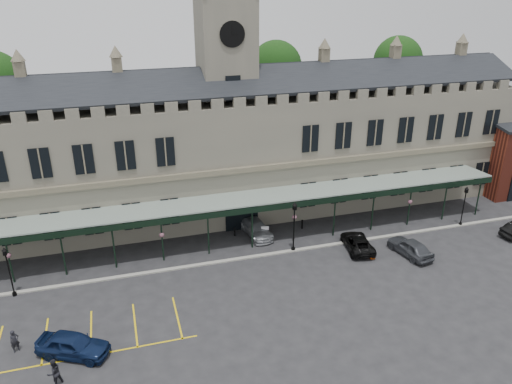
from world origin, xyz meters
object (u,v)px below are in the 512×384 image
object	(u,v)px
car_van	(357,243)
sign_board	(265,232)
station_building	(228,150)
lamp_post_mid	(294,222)
person_b	(54,372)
car_right_a	(410,247)
clock_tower	(227,84)
lamp_post_left	(8,267)
traffic_cone	(373,255)
car_taxi	(256,228)
lamp_post_right	(464,203)
person_a	(15,341)
car_left_a	(73,345)

from	to	relation	value
car_van	sign_board	bearing A→B (deg)	-21.26
station_building	lamp_post_mid	xyz separation A→B (m)	(3.37, -10.33, -3.62)
lamp_post_mid	person_b	xyz separation A→B (m)	(-19.34, -10.93, -1.94)
lamp_post_mid	car_right_a	size ratio (longest dim) A/B	1.07
clock_tower	lamp_post_left	size ratio (longest dim) A/B	5.81
lamp_post_mid	sign_board	world-z (taller)	lamp_post_mid
traffic_cone	car_taxi	world-z (taller)	car_taxi
car_right_a	traffic_cone	bearing A→B (deg)	-18.34
lamp_post_right	person_a	distance (m)	40.30
station_building	person_b	world-z (taller)	station_building
station_building	car_right_a	size ratio (longest dim) A/B	13.34
sign_board	car_taxi	size ratio (longest dim) A/B	0.25
car_taxi	person_b	size ratio (longest dim) A/B	2.69
car_taxi	person_b	world-z (taller)	person_b
lamp_post_left	car_taxi	bearing A→B (deg)	11.43
lamp_post_left	station_building	bearing A→B (deg)	28.44
station_building	car_left_a	distance (m)	24.79
car_van	lamp_post_mid	bearing A→B (deg)	-4.59
lamp_post_mid	person_b	distance (m)	22.30
clock_tower	traffic_cone	bearing A→B (deg)	-54.84
station_building	traffic_cone	bearing A→B (deg)	-54.66
clock_tower	lamp_post_right	distance (m)	25.72
station_building	car_taxi	size ratio (longest dim) A/B	12.30
station_building	sign_board	size ratio (longest dim) A/B	48.38
station_building	traffic_cone	world-z (taller)	station_building
clock_tower	person_a	distance (m)	28.41
station_building	person_a	size ratio (longest dim) A/B	37.28
car_van	car_right_a	bearing A→B (deg)	159.15
person_b	lamp_post_mid	bearing A→B (deg)	175.26
car_van	lamp_post_right	bearing A→B (deg)	-165.15
car_van	person_b	world-z (taller)	person_b
station_building	lamp_post_left	world-z (taller)	station_building
lamp_post_right	sign_board	size ratio (longest dim) A/B	3.36
person_b	car_right_a	bearing A→B (deg)	160.03
sign_board	car_left_a	size ratio (longest dim) A/B	0.26
lamp_post_left	car_right_a	size ratio (longest dim) A/B	0.95
traffic_cone	car_van	distance (m)	1.95
lamp_post_left	person_a	xyz separation A→B (m)	(1.04, -6.76, -1.72)
lamp_post_mid	sign_board	size ratio (longest dim) A/B	3.88
lamp_post_left	person_b	bearing A→B (deg)	-70.53
clock_tower	lamp_post_right	xyz separation A→B (m)	(20.97, -10.43, -10.64)
lamp_post_left	car_right_a	world-z (taller)	lamp_post_left
car_left_a	lamp_post_right	bearing A→B (deg)	-50.03
station_building	lamp_post_mid	world-z (taller)	station_building
person_a	person_b	world-z (taller)	person_b
lamp_post_mid	car_right_a	distance (m)	10.48
lamp_post_mid	person_b	size ratio (longest dim) A/B	2.65
traffic_cone	car_taxi	bearing A→B (deg)	140.73
lamp_post_left	person_b	size ratio (longest dim) A/B	2.35
car_van	lamp_post_left	bearing A→B (deg)	6.66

